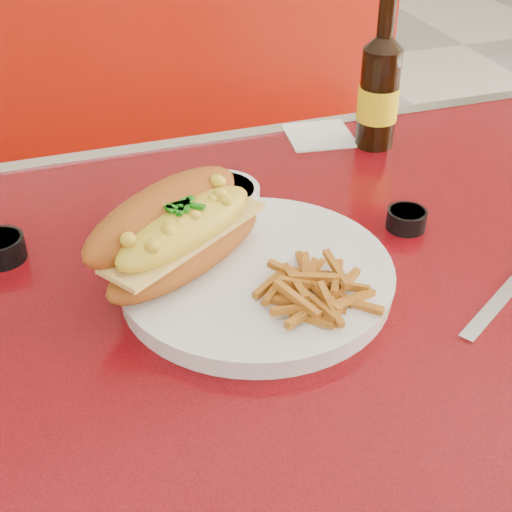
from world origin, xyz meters
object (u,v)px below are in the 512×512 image
object	(u,v)px
mac_hoagie	(178,231)
sauce_cup_left	(0,247)
booth_bench_far	(186,248)
dinner_plate	(256,276)
sauce_cup_right	(407,218)
gravy_ramekin	(220,206)
diner_table	(322,374)
beer_bottle	(379,89)
fork	(304,285)

from	to	relation	value
mac_hoagie	sauce_cup_left	size ratio (longest dim) A/B	3.97
booth_bench_far	dinner_plate	world-z (taller)	booth_bench_far
dinner_plate	sauce_cup_right	bearing A→B (deg)	13.67
gravy_ramekin	sauce_cup_left	distance (m)	0.27
mac_hoagie	sauce_cup_right	bearing A→B (deg)	-30.46
diner_table	dinner_plate	xyz separation A→B (m)	(-0.09, 0.01, 0.17)
mac_hoagie	sauce_cup_left	xyz separation A→B (m)	(-0.20, 0.11, -0.05)
sauce_cup_left	sauce_cup_right	world-z (taller)	sauce_cup_left
diner_table	sauce_cup_left	bearing A→B (deg)	156.55
dinner_plate	mac_hoagie	distance (m)	0.10
mac_hoagie	sauce_cup_right	distance (m)	0.31
sauce_cup_left	sauce_cup_right	bearing A→B (deg)	-10.62
booth_bench_far	beer_bottle	xyz separation A→B (m)	(0.20, -0.51, 0.57)
dinner_plate	sauce_cup_right	xyz separation A→B (m)	(0.22, 0.05, 0.00)
dinner_plate	sauce_cup_right	distance (m)	0.23
diner_table	mac_hoagie	xyz separation A→B (m)	(-0.17, 0.05, 0.23)
sauce_cup_left	dinner_plate	bearing A→B (deg)	-28.16
sauce_cup_right	diner_table	bearing A→B (deg)	-154.47
fork	sauce_cup_left	bearing A→B (deg)	38.90
gravy_ramekin	beer_bottle	size ratio (longest dim) A/B	0.44
booth_bench_far	mac_hoagie	world-z (taller)	booth_bench_far
sauce_cup_left	mac_hoagie	bearing A→B (deg)	-28.80
gravy_ramekin	diner_table	bearing A→B (deg)	-57.15
diner_table	sauce_cup_right	world-z (taller)	sauce_cup_right
diner_table	fork	bearing A→B (deg)	-142.95
dinner_plate	fork	distance (m)	0.06
diner_table	booth_bench_far	bearing A→B (deg)	90.00
booth_bench_far	mac_hoagie	xyz separation A→B (m)	(-0.17, -0.76, 0.55)
fork	diner_table	bearing A→B (deg)	-72.55
booth_bench_far	beer_bottle	world-z (taller)	beer_bottle
fork	sauce_cup_left	xyz separation A→B (m)	(-0.32, 0.19, -0.01)
diner_table	beer_bottle	world-z (taller)	beer_bottle
gravy_ramekin	sauce_cup_right	size ratio (longest dim) A/B	1.58
sauce_cup_left	booth_bench_far	bearing A→B (deg)	60.87
dinner_plate	fork	size ratio (longest dim) A/B	2.28
beer_bottle	booth_bench_far	bearing A→B (deg)	111.80
fork	sauce_cup_right	distance (m)	0.21
dinner_plate	mac_hoagie	bearing A→B (deg)	153.50
mac_hoagie	sauce_cup_right	size ratio (longest dim) A/B	3.83
sauce_cup_left	sauce_cup_right	distance (m)	0.51
diner_table	sauce_cup_left	world-z (taller)	sauce_cup_left
diner_table	fork	world-z (taller)	fork
sauce_cup_right	fork	bearing A→B (deg)	-151.19
mac_hoagie	fork	distance (m)	0.15
fork	sauce_cup_right	bearing A→B (deg)	-80.78
diner_table	gravy_ramekin	xyz separation A→B (m)	(-0.09, 0.14, 0.19)
fork	sauce_cup_left	size ratio (longest dim) A/B	2.29
beer_bottle	gravy_ramekin	bearing A→B (deg)	-152.39
dinner_plate	beer_bottle	size ratio (longest dim) A/B	1.39
sauce_cup_left	beer_bottle	bearing A→B (deg)	13.90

